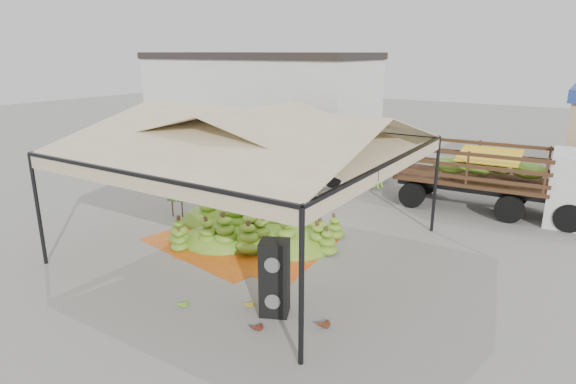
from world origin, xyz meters
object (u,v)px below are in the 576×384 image
Objects in this scene: speaker_stack at (275,278)px; truck_left at (311,141)px; vendor at (317,183)px; truck_right at (507,173)px; banana_heap at (253,214)px.

truck_left reaches higher than speaker_stack.
vendor is at bearing 88.27° from speaker_stack.
speaker_stack reaches higher than vendor.
speaker_stack is at bearing 97.84° from vendor.
truck_right is at bearing 49.02° from speaker_stack.
truck_left reaches higher than truck_right.
truck_left reaches higher than banana_heap.
speaker_stack is 0.22× the size of truck_left.
vendor is (0.10, 3.89, 0.12)m from banana_heap.
truck_right reaches higher than speaker_stack.
truck_right is at bearing 45.94° from banana_heap.
banana_heap is at bearing -136.97° from truck_right.
truck_left reaches higher than vendor.
speaker_stack is 1.11× the size of vendor.
speaker_stack is at bearing -53.24° from truck_left.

